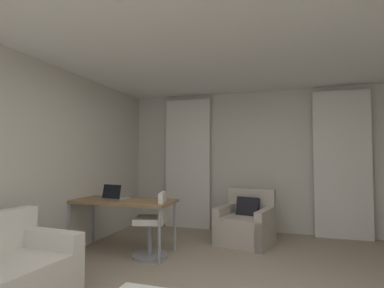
{
  "coord_description": "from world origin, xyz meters",
  "views": [
    {
      "loc": [
        0.47,
        -2.69,
        1.36
      ],
      "look_at": [
        -0.73,
        1.12,
        1.54
      ],
      "focal_mm": 28.01,
      "sensor_mm": 36.0,
      "label": 1
    }
  ],
  "objects": [
    {
      "name": "ceiling",
      "position": [
        0.0,
        0.0,
        2.63
      ],
      "size": [
        5.12,
        6.12,
        0.06
      ],
      "primitive_type": "cube",
      "color": "white",
      "rests_on": "wall_left"
    },
    {
      "name": "wall_window",
      "position": [
        0.0,
        3.03,
        1.3
      ],
      "size": [
        5.12,
        0.06,
        2.6
      ],
      "color": "beige",
      "rests_on": "ground"
    },
    {
      "name": "desk",
      "position": [
        -1.79,
        1.18,
        0.69
      ],
      "size": [
        1.49,
        0.66,
        0.75
      ],
      "color": "olive",
      "rests_on": "ground"
    },
    {
      "name": "desk_chair",
      "position": [
        -1.28,
        1.11,
        0.39
      ],
      "size": [
        0.49,
        0.49,
        0.88
      ],
      "color": "gray",
      "rests_on": "ground"
    },
    {
      "name": "curtain_left_panel",
      "position": [
        -1.38,
        2.9,
        1.25
      ],
      "size": [
        0.9,
        0.06,
        2.5
      ],
      "color": "silver",
      "rests_on": "ground"
    },
    {
      "name": "armchair",
      "position": [
        -0.15,
        2.17,
        0.29
      ],
      "size": [
        0.94,
        0.93,
        0.84
      ],
      "color": "#B2A899",
      "rests_on": "ground"
    },
    {
      "name": "laptop",
      "position": [
        -1.94,
        1.2,
        0.79
      ],
      "size": [
        0.36,
        0.29,
        0.22
      ],
      "color": "#ADADB2",
      "rests_on": "desk"
    },
    {
      "name": "curtain_right_panel",
      "position": [
        1.38,
        2.9,
        1.25
      ],
      "size": [
        0.9,
        0.06,
        2.5
      ],
      "color": "silver",
      "rests_on": "ground"
    },
    {
      "name": "wall_left",
      "position": [
        -2.53,
        0.0,
        1.3
      ],
      "size": [
        0.06,
        6.12,
        2.6
      ],
      "color": "beige",
      "rests_on": "ground"
    }
  ]
}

